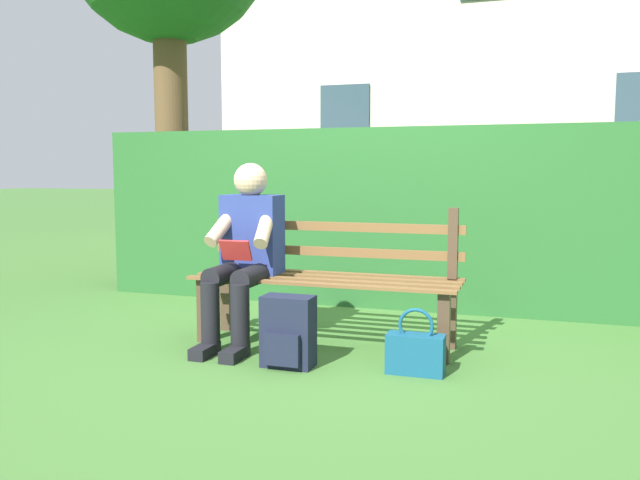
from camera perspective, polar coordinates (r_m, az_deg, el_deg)
ground at (r=4.26m, az=0.43°, el=-9.18°), size 60.00×60.00×0.00m
park_bench at (r=4.23m, az=0.69°, el=-3.35°), size 1.72×0.50×0.89m
person_seated at (r=4.23m, az=-6.60°, el=-0.75°), size 0.44×0.73×1.17m
hedge_backdrop at (r=5.53m, az=10.50°, el=2.37°), size 5.79×0.84×1.59m
building_facade at (r=13.05m, az=14.96°, el=17.04°), size 9.72×3.00×7.28m
backpack at (r=3.76m, az=-2.83°, el=-8.09°), size 0.30×0.24×0.41m
handbag at (r=3.69m, az=8.38°, el=-9.69°), size 0.32×0.14×0.37m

